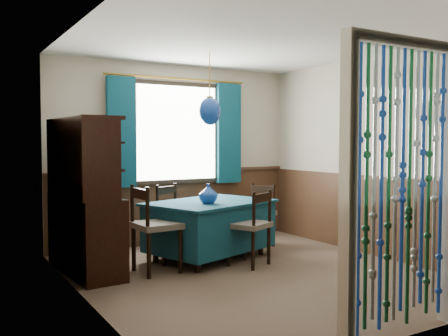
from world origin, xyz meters
TOP-DOWN VIEW (x-y plane):
  - floor at (0.00, 0.00)m, footprint 4.00×4.00m
  - ceiling at (0.00, 0.00)m, footprint 4.00×4.00m
  - wall_back at (0.00, 2.00)m, footprint 3.60×0.00m
  - wall_front at (0.00, -2.00)m, footprint 3.60×0.00m
  - wall_left at (-1.80, 0.00)m, footprint 0.00×4.00m
  - wall_right at (1.80, 0.00)m, footprint 0.00×4.00m
  - wainscot_back at (0.00, 1.99)m, footprint 3.60×0.00m
  - wainscot_front at (0.00, -1.99)m, footprint 3.60×0.00m
  - wainscot_left at (-1.79, 0.00)m, footprint 0.00×4.00m
  - wainscot_right at (1.79, 0.00)m, footprint 0.00×4.00m
  - window at (0.00, 1.95)m, footprint 1.32×0.12m
  - doorway at (0.00, -1.94)m, footprint 1.16×0.12m
  - dining_table at (-0.06, 0.88)m, footprint 1.71×1.42m
  - chair_near at (0.17, 0.33)m, footprint 0.56×0.56m
  - chair_far at (-0.25, 1.48)m, footprint 0.56×0.55m
  - chair_left at (-0.90, 0.61)m, footprint 0.48×0.50m
  - chair_right at (0.84, 1.16)m, footprint 0.54×0.55m
  - sideboard at (-1.56, 0.97)m, footprint 0.55×1.32m
  - pendant_lamp at (-0.06, 0.88)m, footprint 0.27×0.27m
  - vase_table at (-0.17, 0.71)m, footprint 0.26×0.26m
  - bowl_shelf at (-1.50, 0.73)m, footprint 0.28×0.28m
  - vase_sideboard at (-1.50, 1.24)m, footprint 0.23×0.23m

SIDE VIEW (x-z plane):
  - floor at x=0.00m, z-range 0.00..0.00m
  - dining_table at x=-0.06m, z-range 0.06..0.76m
  - chair_right at x=0.84m, z-range 0.03..0.88m
  - chair_far at x=-0.25m, z-range 0.03..0.90m
  - chair_near at x=0.17m, z-range 0.03..0.90m
  - wainscot_back at x=0.00m, z-range -1.30..2.30m
  - wainscot_front at x=0.00m, z-range -1.30..2.30m
  - wainscot_left at x=-1.79m, z-range -1.50..2.50m
  - wainscot_right at x=1.79m, z-range -1.50..2.50m
  - chair_left at x=-0.90m, z-range 0.03..0.99m
  - sideboard at x=-1.56m, z-range -0.25..1.43m
  - vase_table at x=-0.17m, z-range 0.70..0.91m
  - vase_sideboard at x=-1.50m, z-range 0.84..1.04m
  - doorway at x=0.00m, z-range -0.04..2.14m
  - bowl_shelf at x=-1.50m, z-range 1.15..1.21m
  - wall_back at x=0.00m, z-range -0.55..3.05m
  - wall_front at x=0.00m, z-range -0.55..3.05m
  - wall_left at x=-1.80m, z-range -0.75..3.25m
  - wall_right at x=1.80m, z-range -0.75..3.25m
  - window at x=0.00m, z-range 0.84..2.26m
  - pendant_lamp at x=-0.06m, z-range 1.36..2.23m
  - ceiling at x=0.00m, z-range 2.50..2.50m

